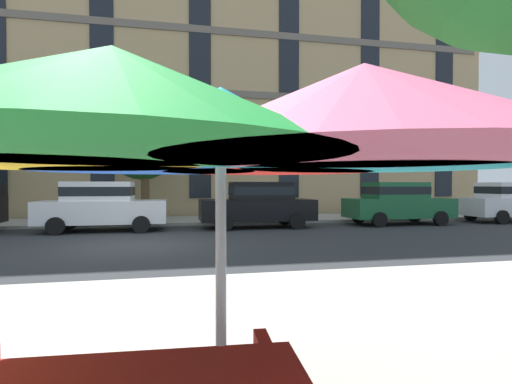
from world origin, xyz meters
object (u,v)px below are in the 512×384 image
object	(u,v)px
sedan_green	(397,202)
street_tree_middle	(145,140)
sedan_black	(258,203)
sedan_white_midblock	(511,201)
sedan_white	(102,205)
patio_umbrella	(221,133)

from	to	relation	value
sedan_green	street_tree_middle	size ratio (longest dim) A/B	0.83
sedan_black	street_tree_middle	world-z (taller)	street_tree_middle
sedan_white_midblock	street_tree_middle	bearing A→B (deg)	169.61
sedan_white	sedan_white_midblock	xyz separation A→B (m)	(17.42, 0.00, 0.00)
sedan_white	sedan_black	distance (m)	5.74
sedan_black	sedan_white_midblock	size ratio (longest dim) A/B	1.00
sedan_green	patio_umbrella	size ratio (longest dim) A/B	1.30
sedan_white	sedan_white_midblock	bearing A→B (deg)	0.00
sedan_white	street_tree_middle	world-z (taller)	street_tree_middle
sedan_white	sedan_white_midblock	distance (m)	17.42
street_tree_middle	patio_umbrella	bearing A→B (deg)	-84.51
sedan_white_midblock	sedan_green	bearing A→B (deg)	180.00
sedan_green	street_tree_middle	xyz separation A→B (m)	(-10.46, 2.96, 2.71)
sedan_white	sedan_black	size ratio (longest dim) A/B	1.00
sedan_black	patio_umbrella	bearing A→B (deg)	-103.11
sedan_green	sedan_white_midblock	world-z (taller)	same
sedan_black	patio_umbrella	size ratio (longest dim) A/B	1.30
sedan_black	sedan_white_midblock	distance (m)	11.68
sedan_green	street_tree_middle	bearing A→B (deg)	164.20
sedan_white	patio_umbrella	size ratio (longest dim) A/B	1.30
sedan_green	sedan_white_midblock	xyz separation A→B (m)	(5.67, 0.00, 0.00)
sedan_black	patio_umbrella	world-z (taller)	patio_umbrella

